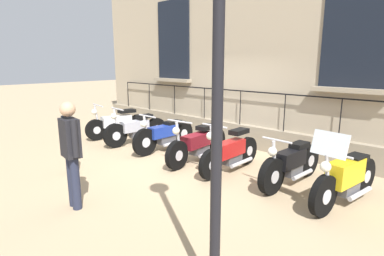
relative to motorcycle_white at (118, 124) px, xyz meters
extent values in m
plane|color=tan|center=(0.12, 3.32, -0.41)|extent=(60.00, 60.00, 0.00)
cube|color=tan|center=(-2.14, 3.32, 3.33)|extent=(0.60, 12.29, 7.48)
cube|color=gray|center=(-1.76, 3.32, -0.11)|extent=(0.20, 12.29, 0.60)
cube|color=black|center=(-1.82, 6.02, 2.55)|extent=(0.06, 1.38, 2.43)
cube|color=gray|center=(-1.74, 6.02, 1.29)|extent=(0.24, 1.58, 0.10)
cube|color=black|center=(-1.82, 0.62, 2.55)|extent=(0.06, 1.38, 2.43)
cube|color=gray|center=(-1.74, 0.62, 1.29)|extent=(0.24, 1.58, 0.10)
cube|color=black|center=(-1.72, 3.32, 1.11)|extent=(0.03, 10.32, 0.03)
cylinder|color=black|center=(-1.72, -1.84, 0.65)|extent=(0.02, 0.02, 0.91)
cylinder|color=black|center=(-1.72, -0.55, 0.65)|extent=(0.02, 0.02, 0.91)
cylinder|color=black|center=(-1.72, 0.74, 0.65)|extent=(0.02, 0.02, 0.91)
cylinder|color=black|center=(-1.72, 2.03, 0.65)|extent=(0.02, 0.02, 0.91)
cylinder|color=black|center=(-1.72, 3.32, 0.65)|extent=(0.02, 0.02, 0.91)
cylinder|color=black|center=(-1.72, 4.61, 0.65)|extent=(0.02, 0.02, 0.91)
cylinder|color=black|center=(-1.72, 5.90, 0.65)|extent=(0.02, 0.02, 0.91)
cylinder|color=black|center=(0.68, -0.11, -0.10)|extent=(0.64, 0.22, 0.63)
cylinder|color=silver|center=(0.68, -0.11, -0.10)|extent=(0.24, 0.18, 0.22)
cylinder|color=black|center=(-0.70, 0.10, -0.10)|extent=(0.64, 0.22, 0.63)
cylinder|color=silver|center=(-0.70, 0.10, -0.10)|extent=(0.24, 0.18, 0.22)
cube|color=silver|center=(0.04, -0.01, 0.10)|extent=(0.95, 0.44, 0.31)
cube|color=#4C4C51|center=(-0.06, 0.01, -0.13)|extent=(0.58, 0.33, 0.22)
cube|color=black|center=(-0.33, 0.05, 0.36)|extent=(0.55, 0.35, 0.10)
cylinder|color=silver|center=(0.63, -0.10, 0.26)|extent=(0.17, 0.08, 0.73)
cylinder|color=silver|center=(0.58, -0.09, 0.62)|extent=(0.14, 0.68, 0.04)
sphere|color=white|center=(0.70, -0.11, 0.44)|extent=(0.16, 0.16, 0.16)
cylinder|color=silver|center=(-0.21, 0.20, -0.24)|extent=(0.83, 0.20, 0.08)
cylinder|color=black|center=(0.74, 0.99, -0.08)|extent=(0.67, 0.19, 0.66)
cylinder|color=silver|center=(0.74, 0.99, -0.08)|extent=(0.24, 0.17, 0.23)
cylinder|color=black|center=(-0.58, 1.12, -0.08)|extent=(0.67, 0.19, 0.66)
cylinder|color=silver|center=(-0.58, 1.12, -0.08)|extent=(0.24, 0.17, 0.23)
cube|color=#B2B2BC|center=(0.13, 1.05, 0.10)|extent=(0.82, 0.36, 0.29)
cube|color=#4C4C51|center=(0.03, 1.06, -0.11)|extent=(0.50, 0.27, 0.23)
cube|color=black|center=(-0.20, 1.08, 0.34)|extent=(0.47, 0.30, 0.10)
cylinder|color=silver|center=(0.69, 1.00, 0.28)|extent=(0.16, 0.07, 0.73)
cylinder|color=silver|center=(0.64, 1.00, 0.64)|extent=(0.10, 0.62, 0.04)
sphere|color=white|center=(0.76, 0.99, 0.46)|extent=(0.16, 0.16, 0.16)
cylinder|color=silver|center=(-0.10, 1.23, -0.23)|extent=(0.72, 0.15, 0.08)
cylinder|color=black|center=(0.67, 2.17, -0.07)|extent=(0.69, 0.10, 0.69)
cylinder|color=silver|center=(0.67, 2.17, -0.07)|extent=(0.24, 0.12, 0.24)
cylinder|color=black|center=(-0.66, 2.17, -0.07)|extent=(0.69, 0.10, 0.69)
cylinder|color=silver|center=(-0.66, 2.17, -0.07)|extent=(0.24, 0.12, 0.24)
cube|color=#1E389E|center=(0.05, 2.17, 0.11)|extent=(0.84, 0.28, 0.28)
cube|color=#4C4C51|center=(-0.05, 2.17, -0.10)|extent=(0.50, 0.22, 0.24)
cube|color=black|center=(-0.29, 2.17, 0.29)|extent=(0.47, 0.25, 0.10)
cylinder|color=silver|center=(0.62, 2.17, 0.25)|extent=(0.16, 0.06, 0.65)
cylinder|color=silver|center=(0.57, 2.17, 0.57)|extent=(0.04, 0.61, 0.04)
sphere|color=white|center=(0.69, 2.17, 0.39)|extent=(0.16, 0.16, 0.16)
cylinder|color=silver|center=(-0.21, 2.32, -0.22)|extent=(0.76, 0.08, 0.08)
cylinder|color=black|center=(0.81, 3.45, -0.09)|extent=(0.65, 0.18, 0.64)
cylinder|color=silver|center=(0.81, 3.45, -0.09)|extent=(0.24, 0.16, 0.22)
cylinder|color=black|center=(-0.71, 3.32, -0.09)|extent=(0.65, 0.18, 0.64)
cylinder|color=silver|center=(-0.71, 3.32, -0.09)|extent=(0.24, 0.16, 0.22)
cube|color=maroon|center=(0.10, 3.39, 0.09)|extent=(0.87, 0.38, 0.29)
cube|color=#4C4C51|center=(0.00, 3.38, -0.12)|extent=(0.53, 0.29, 0.22)
cube|color=black|center=(-0.25, 3.36, 0.34)|extent=(0.50, 0.31, 0.10)
cylinder|color=silver|center=(0.76, 3.45, 0.27)|extent=(0.16, 0.07, 0.73)
cylinder|color=silver|center=(0.71, 3.44, 0.63)|extent=(0.10, 0.67, 0.04)
sphere|color=white|center=(0.83, 3.46, 0.45)|extent=(0.16, 0.16, 0.16)
cylinder|color=silver|center=(-0.18, 3.53, -0.24)|extent=(0.77, 0.15, 0.08)
cylinder|color=black|center=(0.76, 4.35, -0.10)|extent=(0.62, 0.11, 0.62)
cylinder|color=silver|center=(0.76, 4.35, -0.10)|extent=(0.22, 0.13, 0.22)
cylinder|color=black|center=(-0.57, 4.34, -0.10)|extent=(0.62, 0.11, 0.62)
cylinder|color=silver|center=(-0.57, 4.34, -0.10)|extent=(0.22, 0.13, 0.22)
cube|color=red|center=(0.15, 4.35, 0.09)|extent=(0.83, 0.27, 0.31)
cube|color=#4C4C51|center=(0.05, 4.35, -0.13)|extent=(0.50, 0.22, 0.22)
cube|color=black|center=(-0.19, 4.35, 0.40)|extent=(0.46, 0.24, 0.10)
cylinder|color=silver|center=(0.71, 4.35, 0.28)|extent=(0.16, 0.06, 0.77)
cylinder|color=silver|center=(0.66, 4.35, 0.66)|extent=(0.04, 0.59, 0.04)
sphere|color=white|center=(0.78, 4.35, 0.48)|extent=(0.16, 0.16, 0.16)
cylinder|color=silver|center=(-0.11, 4.49, -0.24)|extent=(0.74, 0.08, 0.08)
cylinder|color=black|center=(0.55, 5.56, -0.09)|extent=(0.66, 0.18, 0.65)
cylinder|color=silver|center=(0.55, 5.56, -0.09)|extent=(0.24, 0.17, 0.23)
cylinder|color=black|center=(-0.76, 5.66, -0.09)|extent=(0.66, 0.18, 0.65)
cylinder|color=silver|center=(-0.76, 5.66, -0.09)|extent=(0.24, 0.17, 0.23)
cube|color=black|center=(-0.05, 5.61, 0.11)|extent=(0.75, 0.31, 0.31)
cube|color=#4C4C51|center=(-0.15, 5.61, -0.12)|extent=(0.46, 0.24, 0.23)
cube|color=black|center=(-0.36, 5.63, 0.31)|extent=(0.43, 0.26, 0.10)
cylinder|color=silver|center=(0.50, 5.57, 0.23)|extent=(0.16, 0.07, 0.64)
cylinder|color=silver|center=(0.45, 5.57, 0.55)|extent=(0.08, 0.57, 0.04)
sphere|color=white|center=(0.57, 5.56, 0.37)|extent=(0.16, 0.16, 0.16)
cylinder|color=silver|center=(-0.28, 5.77, -0.23)|extent=(0.67, 0.13, 0.08)
cylinder|color=black|center=(0.75, 6.53, -0.09)|extent=(0.66, 0.21, 0.65)
cylinder|color=silver|center=(0.75, 6.53, -0.09)|extent=(0.24, 0.16, 0.23)
cylinder|color=black|center=(-0.58, 6.74, -0.09)|extent=(0.66, 0.21, 0.65)
cylinder|color=silver|center=(-0.58, 6.74, -0.09)|extent=(0.24, 0.16, 0.23)
cube|color=gold|center=(0.13, 6.62, 0.14)|extent=(0.81, 0.41, 0.38)
cube|color=#4C4C51|center=(0.03, 6.64, -0.12)|extent=(0.49, 0.30, 0.23)
cube|color=black|center=(-0.18, 6.67, 0.31)|extent=(0.47, 0.33, 0.10)
cylinder|color=silver|center=(0.70, 6.53, 0.23)|extent=(0.17, 0.08, 0.65)
cylinder|color=silver|center=(0.65, 6.54, 0.55)|extent=(0.14, 0.64, 0.04)
sphere|color=white|center=(0.77, 6.52, 0.37)|extent=(0.16, 0.16, 0.16)
cylinder|color=silver|center=(-0.08, 6.82, -0.23)|extent=(0.70, 0.19, 0.08)
cube|color=silver|center=(0.71, 6.53, 0.70)|extent=(0.20, 0.54, 0.36)
cylinder|color=black|center=(3.17, 6.40, 1.39)|extent=(0.10, 0.10, 3.60)
cylinder|color=brown|center=(2.45, 2.05, 0.03)|extent=(0.20, 0.20, 0.88)
sphere|color=brown|center=(2.45, 2.05, 0.50)|extent=(0.18, 0.18, 0.18)
cylinder|color=#23283D|center=(3.14, 3.45, 0.01)|extent=(0.14, 0.14, 0.84)
cylinder|color=#23283D|center=(3.16, 3.61, 0.01)|extent=(0.14, 0.14, 0.84)
cube|color=black|center=(3.15, 3.53, 0.73)|extent=(0.27, 0.39, 0.60)
sphere|color=tan|center=(3.15, 3.53, 1.17)|extent=(0.23, 0.23, 0.23)
cylinder|color=black|center=(3.12, 3.31, 0.76)|extent=(0.09, 0.09, 0.57)
cylinder|color=black|center=(3.18, 3.75, 0.76)|extent=(0.09, 0.09, 0.57)
camera|label=1|loc=(5.20, 8.01, 1.87)|focal=28.74mm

